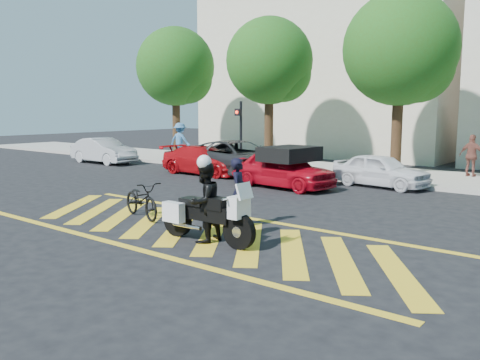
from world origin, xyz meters
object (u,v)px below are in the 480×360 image
Objects in this scene: police_motorcycle at (205,215)px; parked_mid_right at (381,170)px; red_convertible at (283,169)px; parked_left at (205,160)px; officer_bike at (239,192)px; bicycle at (141,200)px; officer_moto at (205,202)px; parked_far_left at (103,151)px; parked_mid_left at (238,158)px.

parked_mid_right is (-0.27, 9.79, 0.01)m from police_motorcycle.
parked_left is at bearing 83.80° from red_convertible.
officer_bike is 6.33m from red_convertible.
police_motorcycle is 9.79m from parked_mid_right.
officer_bike is 8.18m from parked_mid_right.
parked_mid_right is (2.72, 9.04, 0.12)m from bicycle.
officer_moto is 0.43× the size of red_convertible.
officer_moto is 9.79m from parked_mid_right.
parked_mid_right is at bearing -0.20° from bicycle.
bicycle is 0.52× the size of parked_mid_right.
bicycle is 14.26m from parked_far_left.
red_convertible is (-2.59, 5.78, -0.15)m from officer_bike.
red_convertible is 1.12× the size of parked_mid_right.
parked_mid_right is at bearing 90.74° from police_motorcycle.
parked_left is at bearing 21.06° from officer_bike.
police_motorcycle is at bearing -119.65° from parked_far_left.
police_motorcycle is (2.98, -0.75, 0.11)m from bicycle.
officer_bike is 0.96× the size of officer_moto.
bicycle is at bearing -174.57° from red_convertible.
officer_bike is 16.14m from parked_far_left.
bicycle is at bearing 81.77° from officer_bike.
police_motorcycle is at bearing -138.13° from parked_mid_left.
bicycle is 0.74× the size of police_motorcycle.
parked_left is (-4.78, 7.64, 0.13)m from bicycle.
officer_bike is at bearing -134.31° from parked_mid_left.
bicycle is at bearing -105.03° from officer_moto.
officer_moto reaches higher than police_motorcycle.
red_convertible is 0.95× the size of parked_left.
bicycle is 9.44m from parked_mid_right.
police_motorcycle is 7.96m from red_convertible.
parked_mid_left reaches higher than bicycle.
parked_far_left is (-12.06, 1.00, -0.03)m from red_convertible.
officer_moto is 0.48× the size of parked_mid_right.
officer_bike is 0.42× the size of parked_far_left.
parked_left is 0.79× the size of parked_mid_left.
parked_far_left is at bearing 100.08° from parked_mid_left.
parked_far_left reaches higher than parked_left.
parked_mid_left is at bearing -86.89° from parked_far_left.
parked_mid_left is (-5.97, 7.32, -0.09)m from officer_bike.
officer_bike reaches higher than parked_mid_right.
officer_moto is 0.32× the size of parked_mid_left.
police_motorcycle is 10.95m from parked_mid_left.
bicycle is 6.64m from red_convertible.
officer_bike is at bearing -150.25° from red_convertible.
parked_mid_right is (0.11, 8.18, -0.23)m from officer_bike.
officer_moto reaches higher than parked_mid_left.
red_convertible reaches higher than parked_left.
officer_moto reaches higher than officer_bike.
officer_bike is 0.90× the size of bicycle.
parked_far_left is at bearing 90.82° from red_convertible.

